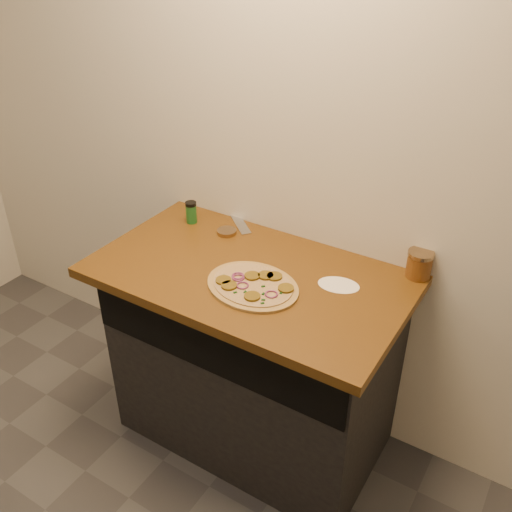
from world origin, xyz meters
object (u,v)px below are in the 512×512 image
Objects in this scene: pizza at (253,285)px; spice_shaker at (191,212)px; chefs_knife at (234,213)px; salsa_jar at (419,264)px.

spice_shaker is at bearing 150.14° from pizza.
salsa_jar is (0.86, -0.05, 0.05)m from chefs_knife.
salsa_jar is (0.48, 0.39, 0.04)m from pizza.
salsa_jar reaches higher than pizza.
pizza is at bearing -49.63° from chefs_knife.
spice_shaker is at bearing -126.58° from chefs_knife.
pizza is 4.21× the size of spice_shaker.
chefs_knife is at bearing 176.48° from salsa_jar.
spice_shaker is at bearing -173.84° from salsa_jar.
spice_shaker is (-0.49, 0.28, 0.04)m from pizza.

